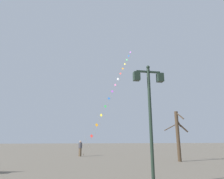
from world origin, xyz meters
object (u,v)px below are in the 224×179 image
at_px(kite_train, 116,84).
at_px(bare_tree, 178,134).
at_px(twin_lantern_lamp_post, 150,99).
at_px(kite_flyer, 80,148).

distance_m(kite_train, bare_tree, 19.88).
height_order(kite_train, bare_tree, kite_train).
xyz_separation_m(twin_lantern_lamp_post, bare_tree, (5.78, 8.38, -1.26)).
xyz_separation_m(kite_train, bare_tree, (2.15, -17.41, -9.36)).
relative_size(twin_lantern_lamp_post, kite_flyer, 3.03).
height_order(kite_train, kite_flyer, kite_train).
distance_m(twin_lantern_lamp_post, bare_tree, 10.26).
distance_m(kite_flyer, bare_tree, 10.98).
bearing_deg(kite_train, twin_lantern_lamp_post, -98.02).
bearing_deg(kite_train, bare_tree, -82.95).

